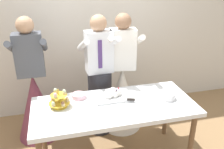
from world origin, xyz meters
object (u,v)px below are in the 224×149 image
dessert_table (114,110)px  round_cake (79,97)px  main_cake_tray (112,94)px  person_bride (122,90)px  plate_stack (167,96)px  person_groom (100,83)px  person_guest (35,98)px  cupcake_stand (59,100)px

dessert_table → round_cake: round_cake is taller
main_cake_tray → person_bride: size_ratio=0.26×
plate_stack → person_groom: size_ratio=0.11×
main_cake_tray → plate_stack: main_cake_tray is taller
round_cake → person_guest: bearing=136.6°
cupcake_stand → main_cake_tray: (0.61, 0.05, -0.04)m
main_cake_tray → person_guest: 1.10m
person_bride → person_guest: bearing=176.7°
cupcake_stand → person_guest: 0.74m
cupcake_stand → person_bride: 1.07m
person_groom → person_bride: bearing=5.3°
dessert_table → plate_stack: 0.63m
person_guest → person_groom: bearing=-6.5°
plate_stack → person_guest: (-1.52, 0.75, -0.23)m
person_bride → person_groom: bearing=-174.7°
round_cake → person_bride: bearing=33.5°
main_cake_tray → person_groom: size_ratio=0.26×
main_cake_tray → person_bride: person_bride is taller
plate_stack → person_bride: 0.80m
person_groom → round_cake: bearing=-129.2°
dessert_table → cupcake_stand: cupcake_stand is taller
person_groom → plate_stack: bearing=-44.6°
main_cake_tray → round_cake: main_cake_tray is taller
main_cake_tray → plate_stack: 0.63m
plate_stack → round_cake: bearing=165.7°
person_guest → person_bride: bearing=-3.3°
dessert_table → round_cake: bearing=147.7°
cupcake_stand → person_bride: person_bride is taller
dessert_table → round_cake: size_ratio=7.50×
dessert_table → person_bride: size_ratio=1.08×
cupcake_stand → plate_stack: cupcake_stand is taller
person_bride → person_guest: same height
main_cake_tray → person_guest: bearing=148.2°
cupcake_stand → main_cake_tray: 0.61m
cupcake_stand → plate_stack: (1.21, -0.13, -0.04)m
dessert_table → plate_stack: size_ratio=9.67×
dessert_table → cupcake_stand: 0.62m
person_bride → main_cake_tray: bearing=-118.0°
dessert_table → plate_stack: (0.62, -0.02, 0.11)m
dessert_table → cupcake_stand: size_ratio=7.83×
dessert_table → person_bride: bearing=66.8°
dessert_table → cupcake_stand: bearing=169.4°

